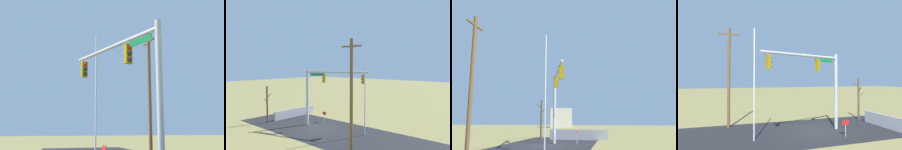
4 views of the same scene
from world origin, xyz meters
TOP-DOWN VIEW (x-y plane):
  - ground_plane at (0.00, 0.00)m, footprint 160.00×160.00m
  - road_surface at (-4.00, 0.00)m, footprint 28.00×8.00m
  - sidewalk_corner at (3.07, -0.23)m, footprint 6.00×6.00m
  - retaining_fence at (6.45, -1.89)m, footprint 0.20×6.44m
  - signal_mast at (0.15, -0.83)m, footprint 7.17×2.45m
  - flagpole at (-5.19, -1.32)m, footprint 0.10×0.10m
  - utility_pole at (-6.89, 3.10)m, footprint 1.90×0.26m
  - bare_tree at (6.40, 2.36)m, footprint 1.27×1.02m
  - open_sign at (1.51, -2.46)m, footprint 0.56×0.04m

SIDE VIEW (x-z plane):
  - ground_plane at x=0.00m, z-range 0.00..0.00m
  - sidewalk_corner at x=3.07m, z-range 0.00..0.01m
  - road_surface at x=-4.00m, z-range 0.00..0.01m
  - retaining_fence at x=6.45m, z-range 0.00..1.13m
  - open_sign at x=1.51m, z-range 0.30..1.52m
  - bare_tree at x=6.40m, z-range 0.06..4.51m
  - flagpole at x=-5.19m, z-range 0.00..7.99m
  - signal_mast at x=0.15m, z-range 1.34..7.87m
  - utility_pole at x=-6.89m, z-range 0.17..9.18m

